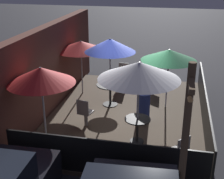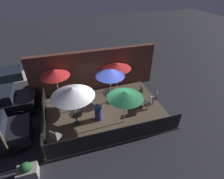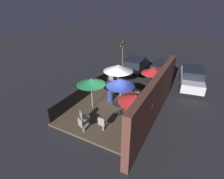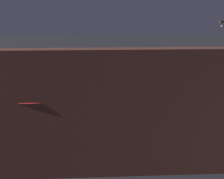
% 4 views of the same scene
% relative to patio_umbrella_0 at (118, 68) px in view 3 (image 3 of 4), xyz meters
% --- Properties ---
extents(ground_plane, '(60.00, 60.00, 0.00)m').
position_rel_patio_umbrella_0_xyz_m(ground_plane, '(1.79, 0.57, -2.24)').
color(ground_plane, '#26262B').
extents(patio_deck, '(7.04, 5.05, 0.12)m').
position_rel_patio_umbrella_0_xyz_m(patio_deck, '(1.79, 0.57, -2.18)').
color(patio_deck, brown).
rests_on(patio_deck, ground_plane).
extents(building_wall, '(8.64, 0.36, 2.96)m').
position_rel_patio_umbrella_0_xyz_m(building_wall, '(1.79, 3.33, -0.76)').
color(building_wall, brown).
rests_on(building_wall, ground_plane).
extents(fence_front, '(6.84, 0.05, 0.95)m').
position_rel_patio_umbrella_0_xyz_m(fence_front, '(1.79, -1.91, -1.64)').
color(fence_front, black).
rests_on(fence_front, patio_deck).
extents(fence_side_left, '(0.05, 4.85, 0.95)m').
position_rel_patio_umbrella_0_xyz_m(fence_side_left, '(-1.68, 0.57, -1.64)').
color(fence_side_left, black).
rests_on(fence_side_left, patio_deck).
extents(patio_umbrella_0, '(2.19, 2.19, 2.35)m').
position_rel_patio_umbrella_0_xyz_m(patio_umbrella_0, '(0.00, 0.00, 0.00)').
color(patio_umbrella_0, '#B2B2B7').
rests_on(patio_umbrella_0, patio_deck).
extents(patio_umbrella_1, '(1.73, 1.73, 2.41)m').
position_rel_patio_umbrella_0_xyz_m(patio_umbrella_1, '(2.32, 1.29, 0.06)').
color(patio_umbrella_1, '#B2B2B7').
rests_on(patio_umbrella_1, patio_deck).
extents(patio_umbrella_2, '(1.91, 1.91, 2.07)m').
position_rel_patio_umbrella_0_xyz_m(patio_umbrella_2, '(3.17, 2.59, -0.23)').
color(patio_umbrella_2, '#B2B2B7').
rests_on(patio_umbrella_2, patio_deck).
extents(patio_umbrella_3, '(1.87, 1.87, 2.08)m').
position_rel_patio_umbrella_0_xyz_m(patio_umbrella_3, '(2.53, -0.67, -0.22)').
color(patio_umbrella_3, '#B2B2B7').
rests_on(patio_umbrella_3, patio_deck).
extents(patio_umbrella_4, '(1.76, 1.76, 2.29)m').
position_rel_patio_umbrella_0_xyz_m(patio_umbrella_4, '(-0.78, 2.40, -0.04)').
color(patio_umbrella_4, '#B2B2B7').
rests_on(patio_umbrella_4, patio_deck).
extents(dining_table_0, '(0.72, 0.72, 0.72)m').
position_rel_patio_umbrella_0_xyz_m(dining_table_0, '(0.00, 0.00, -1.56)').
color(dining_table_0, black).
rests_on(dining_table_0, patio_deck).
extents(dining_table_1, '(0.98, 0.98, 0.77)m').
position_rel_patio_umbrella_0_xyz_m(dining_table_1, '(2.32, 1.29, -1.50)').
color(dining_table_1, black).
rests_on(dining_table_1, patio_deck).
extents(patio_chair_0, '(0.48, 0.48, 0.92)m').
position_rel_patio_umbrella_0_xyz_m(patio_chair_0, '(0.55, 1.70, -1.62)').
color(patio_chair_0, gray).
rests_on(patio_chair_0, patio_deck).
extents(patio_chair_1, '(0.56, 0.56, 0.92)m').
position_rel_patio_umbrella_0_xyz_m(patio_chair_1, '(4.32, -0.12, -1.61)').
color(patio_chair_1, gray).
rests_on(patio_chair_1, patio_deck).
extents(patio_chair_2, '(0.42, 0.42, 0.94)m').
position_rel_patio_umbrella_0_xyz_m(patio_chair_2, '(4.32, 1.19, -1.60)').
color(patio_chair_2, gray).
rests_on(patio_chair_2, patio_deck).
extents(patio_chair_3, '(0.52, 0.52, 0.93)m').
position_rel_patio_umbrella_0_xyz_m(patio_chair_3, '(4.92, 0.28, -1.61)').
color(patio_chair_3, gray).
rests_on(patio_chair_3, patio_deck).
extents(patio_chair_4, '(0.57, 0.57, 0.95)m').
position_rel_patio_umbrella_0_xyz_m(patio_chair_4, '(-1.11, -1.17, -1.60)').
color(patio_chair_4, gray).
rests_on(patio_chair_4, patio_deck).
extents(patron_0, '(0.59, 0.59, 1.19)m').
position_rel_patio_umbrella_0_xyz_m(patron_0, '(1.23, -0.02, -1.60)').
color(patron_0, navy).
rests_on(patron_0, patio_deck).
extents(planter_box, '(0.78, 0.55, 0.85)m').
position_rel_patio_umbrella_0_xyz_m(planter_box, '(-2.33, -2.43, -1.87)').
color(planter_box, gray).
rests_on(planter_box, ground_plane).
extents(light_post, '(1.10, 0.12, 3.48)m').
position_rel_patio_umbrella_0_xyz_m(light_post, '(-3.23, -1.16, -0.27)').
color(light_post, brown).
rests_on(light_post, ground_plane).
extents(parked_car_0, '(4.61, 2.02, 1.62)m').
position_rel_patio_umbrella_0_xyz_m(parked_car_0, '(-4.52, -0.41, -1.39)').
color(parked_car_0, black).
rests_on(parked_car_0, ground_plane).
extents(parked_car_1, '(4.59, 1.89, 1.62)m').
position_rel_patio_umbrella_0_xyz_m(parked_car_1, '(-4.51, 2.19, -1.39)').
color(parked_car_1, black).
rests_on(parked_car_1, ground_plane).
extents(parked_car_2, '(4.60, 2.35, 1.62)m').
position_rel_patio_umbrella_0_xyz_m(parked_car_2, '(-4.27, 4.79, -1.39)').
color(parked_car_2, silver).
rests_on(parked_car_2, ground_plane).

